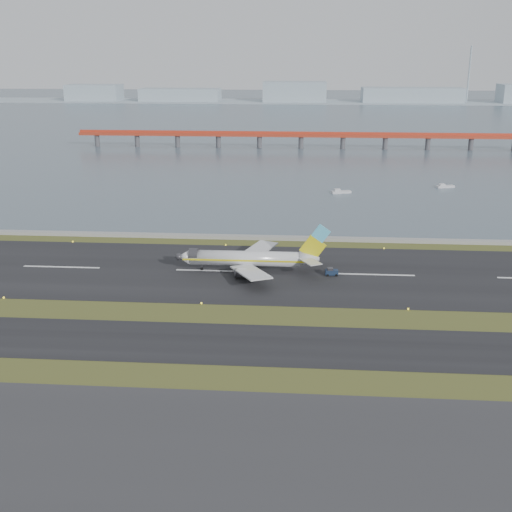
# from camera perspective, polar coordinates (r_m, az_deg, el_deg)

# --- Properties ---
(ground) EXTENTS (1000.00, 1000.00, 0.00)m
(ground) POSITION_cam_1_polar(r_m,az_deg,el_deg) (135.36, -5.37, -5.47)
(ground) COLOR #344217
(ground) RESTS_ON ground
(apron_strip) EXTENTS (1000.00, 50.00, 0.10)m
(apron_strip) POSITION_cam_1_polar(r_m,az_deg,el_deg) (88.60, -11.53, -19.43)
(apron_strip) COLOR #2E2D30
(apron_strip) RESTS_ON ground
(taxiway_strip) EXTENTS (1000.00, 18.00, 0.10)m
(taxiway_strip) POSITION_cam_1_polar(r_m,az_deg,el_deg) (124.57, -6.28, -7.60)
(taxiway_strip) COLOR black
(taxiway_strip) RESTS_ON ground
(runway_strip) EXTENTS (1000.00, 45.00, 0.10)m
(runway_strip) POSITION_cam_1_polar(r_m,az_deg,el_deg) (163.02, -3.65, -1.33)
(runway_strip) COLOR black
(runway_strip) RESTS_ON ground
(seawall) EXTENTS (1000.00, 2.50, 1.00)m
(seawall) POSITION_cam_1_polar(r_m,az_deg,el_deg) (191.28, -2.44, 1.71)
(seawall) COLOR gray
(seawall) RESTS_ON ground
(bay_water) EXTENTS (1400.00, 800.00, 1.30)m
(bay_water) POSITION_cam_1_polar(r_m,az_deg,el_deg) (585.46, 2.17, 12.44)
(bay_water) COLOR #495A69
(bay_water) RESTS_ON ground
(red_pier) EXTENTS (260.00, 5.00, 10.20)m
(red_pier) POSITION_cam_1_polar(r_m,az_deg,el_deg) (375.45, 4.03, 10.61)
(red_pier) COLOR #B4351E
(red_pier) RESTS_ON ground
(far_shoreline) EXTENTS (1400.00, 80.00, 60.50)m
(far_shoreline) POSITION_cam_1_polar(r_m,az_deg,el_deg) (744.18, 3.74, 13.99)
(far_shoreline) COLOR #97A8B3
(far_shoreline) RESTS_ON ground
(airliner) EXTENTS (38.52, 32.89, 12.80)m
(airliner) POSITION_cam_1_polar(r_m,az_deg,el_deg) (161.24, -0.47, -0.24)
(airliner) COLOR silver
(airliner) RESTS_ON ground
(pushback_tug) EXTENTS (3.28, 2.08, 2.02)m
(pushback_tug) POSITION_cam_1_polar(r_m,az_deg,el_deg) (160.24, 6.72, -1.41)
(pushback_tug) COLOR #16243D
(pushback_tug) RESTS_ON ground
(workboat_near) EXTENTS (8.09, 4.43, 1.87)m
(workboat_near) POSITION_cam_1_polar(r_m,az_deg,el_deg) (255.91, 7.52, 5.68)
(workboat_near) COLOR silver
(workboat_near) RESTS_ON ground
(workboat_far) EXTENTS (7.71, 4.31, 1.79)m
(workboat_far) POSITION_cam_1_polar(r_m,az_deg,el_deg) (275.52, 16.43, 5.96)
(workboat_far) COLOR silver
(workboat_far) RESTS_ON ground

